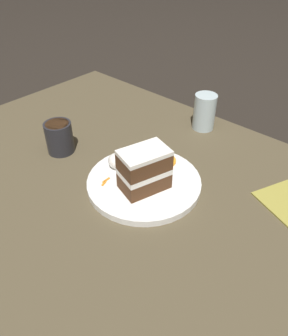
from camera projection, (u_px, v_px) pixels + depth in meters
name	position (u px, v px, depth m)	size (l,w,h in m)	color
ground_plane	(151.00, 206.00, 0.77)	(6.00, 6.00, 0.00)	black
dining_table	(151.00, 201.00, 0.76)	(1.35, 0.84, 0.03)	#4C422D
plate	(144.00, 182.00, 0.77)	(0.27, 0.27, 0.02)	white
cake_slice	(145.00, 169.00, 0.72)	(0.10, 0.12, 0.10)	#4C2D19
cream_dollop	(117.00, 161.00, 0.79)	(0.04, 0.04, 0.04)	white
orange_garnish	(164.00, 161.00, 0.82)	(0.06, 0.06, 0.01)	orange
carrot_shreds_scatter	(124.00, 169.00, 0.80)	(0.07, 0.15, 0.00)	orange
drinking_glass	(204.00, 114.00, 0.96)	(0.06, 0.06, 0.11)	silver
coffee_mug	(59.00, 136.00, 0.86)	(0.07, 0.07, 0.08)	#232328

